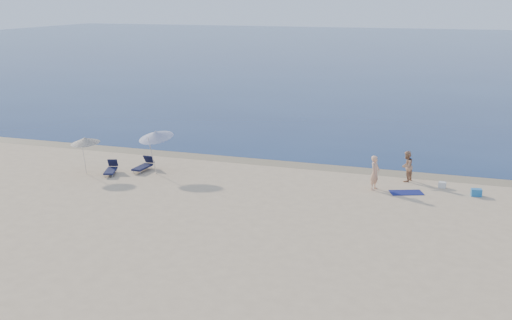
{
  "coord_description": "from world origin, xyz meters",
  "views": [
    {
      "loc": [
        7.8,
        -15.27,
        9.53
      ],
      "look_at": [
        -2.9,
        16.0,
        1.0
      ],
      "focal_mm": 45.0,
      "sensor_mm": 36.0,
      "label": 1
    }
  ],
  "objects": [
    {
      "name": "sea",
      "position": [
        0.0,
        100.0,
        0.0
      ],
      "size": [
        240.0,
        160.0,
        0.01
      ],
      "primitive_type": "cube",
      "color": "#0C1F48",
      "rests_on": "ground"
    },
    {
      "name": "wet_sand_strip",
      "position": [
        0.0,
        19.4,
        0.0
      ],
      "size": [
        240.0,
        1.6,
        0.0
      ],
      "primitive_type": "cube",
      "color": "#847254",
      "rests_on": "ground"
    },
    {
      "name": "person_left",
      "position": [
        3.42,
        15.98,
        0.87
      ],
      "size": [
        0.57,
        0.72,
        1.75
      ],
      "primitive_type": "imported",
      "rotation": [
        0.0,
        0.0,
        1.3
      ],
      "color": "#DEA07D",
      "rests_on": "ground"
    },
    {
      "name": "person_right",
      "position": [
        4.78,
        17.99,
        0.82
      ],
      "size": [
        0.84,
        0.95,
        1.63
      ],
      "primitive_type": "imported",
      "rotation": [
        0.0,
        0.0,
        -1.9
      ],
      "color": "#AE7C5B",
      "rests_on": "ground"
    },
    {
      "name": "beach_towel",
      "position": [
        5.03,
        15.91,
        0.01
      ],
      "size": [
        1.8,
        1.41,
        0.03
      ],
      "primitive_type": "cube",
      "rotation": [
        0.0,
        0.0,
        0.38
      ],
      "color": "#0F144E",
      "rests_on": "ground"
    },
    {
      "name": "white_bag",
      "position": [
        6.66,
        17.38,
        0.15
      ],
      "size": [
        0.39,
        0.35,
        0.3
      ],
      "primitive_type": "cube",
      "rotation": [
        0.0,
        0.0,
        -0.14
      ],
      "color": "silver",
      "rests_on": "ground"
    },
    {
      "name": "blue_cooler",
      "position": [
        8.31,
        16.49,
        0.18
      ],
      "size": [
        0.55,
        0.43,
        0.36
      ],
      "primitive_type": "cube",
      "rotation": [
        0.0,
        0.0,
        0.16
      ],
      "color": "#206BAE",
      "rests_on": "ground"
    },
    {
      "name": "umbrella_near",
      "position": [
        -8.46,
        15.3,
        2.13
      ],
      "size": [
        2.5,
        2.51,
        2.53
      ],
      "rotation": [
        0.0,
        0.0,
        -0.38
      ],
      "color": "silver",
      "rests_on": "ground"
    },
    {
      "name": "umbrella_far",
      "position": [
        -12.0,
        13.86,
        1.86
      ],
      "size": [
        2.01,
        2.03,
        2.13
      ],
      "rotation": [
        0.0,
        0.0,
        -0.31
      ],
      "color": "silver",
      "rests_on": "ground"
    },
    {
      "name": "lounger_left",
      "position": [
        -10.7,
        14.21,
        0.26
      ],
      "size": [
        1.05,
        1.69,
        0.71
      ],
      "rotation": [
        0.0,
        0.0,
        0.35
      ],
      "color": "#131736",
      "rests_on": "ground"
    },
    {
      "name": "lounger_right",
      "position": [
        -9.35,
        15.42,
        0.27
      ],
      "size": [
        0.59,
        1.69,
        0.74
      ],
      "rotation": [
        0.0,
        0.0,
        -0.02
      ],
      "color": "black",
      "rests_on": "ground"
    }
  ]
}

